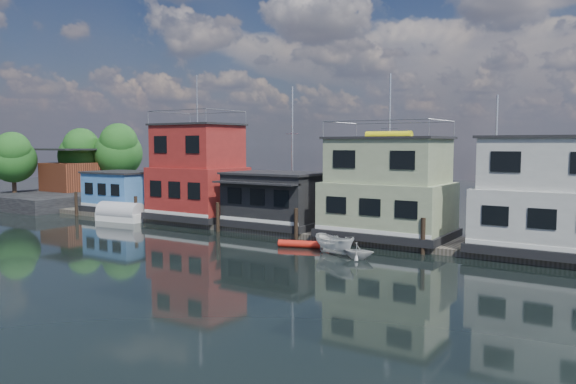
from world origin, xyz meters
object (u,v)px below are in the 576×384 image
Objects in this scene: houseboat_blue at (122,191)px; houseboat_dark at (277,199)px; houseboat_red at (198,174)px; houseboat_white at (551,197)px; tarp_runabout at (121,214)px; red_kayak at (303,244)px; houseboat_green at (388,189)px; dinghy_white at (358,251)px; motorboat at (335,244)px.

houseboat_dark is (17.50, -0.02, 0.21)m from houseboat_blue.
houseboat_blue is at bearing -180.00° from houseboat_red.
houseboat_white is (27.00, 0.00, -0.57)m from houseboat_red.
houseboat_white is at bearing 0.00° from houseboat_blue.
red_kayak is (19.53, -1.95, -0.42)m from tarp_runabout.
houseboat_green is (17.00, 0.00, -0.55)m from houseboat_red.
tarp_runabout is at bearing -167.85° from houseboat_dark.
houseboat_red reaches higher than tarp_runabout.
houseboat_white reaches higher than houseboat_blue.
houseboat_green is (9.00, 0.02, 1.13)m from houseboat_dark.
houseboat_white is 11.44m from dinghy_white.
motorboat is 1.77m from dinghy_white.
houseboat_blue is 28.15m from dinghy_white.
houseboat_red is 14.86m from red_kayak.
houseboat_red is 1.41× the size of houseboat_white.
motorboat is at bearing -151.68° from houseboat_white.
houseboat_red is 2.63× the size of tarp_runabout.
motorboat is at bearing 66.56° from dinghy_white.
houseboat_blue reaches higher than red_kayak.
houseboat_red is 17.55m from motorboat.
houseboat_dark is (8.00, -0.02, -1.69)m from houseboat_red.
dinghy_white reaches higher than red_kayak.
dinghy_white is (-9.10, -6.23, -3.05)m from houseboat_white.
houseboat_dark reaches higher than red_kayak.
houseboat_blue reaches higher than motorboat.
houseboat_green is at bearing 35.96° from red_kayak.
houseboat_green is 23.47m from tarp_runabout.
houseboat_white is at bearing 1.62° from red_kayak.
dinghy_white is at bearing -19.18° from houseboat_red.
houseboat_white reaches higher than houseboat_dark.
tarp_runabout is 22.44m from motorboat.
houseboat_red is 8.18m from houseboat_dark.
houseboat_blue is at bearing 98.70° from motorboat.
houseboat_green reaches higher than houseboat_dark.
houseboat_white is 1.86× the size of tarp_runabout.
houseboat_dark reaches higher than tarp_runabout.
motorboat is (22.27, -2.78, -0.03)m from tarp_runabout.
tarp_runabout is 1.39× the size of motorboat.
houseboat_dark is 7.69m from red_kayak.
houseboat_dark is at bearing -179.88° from houseboat_green.
tarp_runabout is 2.44× the size of dinghy_white.
houseboat_green reaches higher than houseboat_white.
motorboat is 1.75× the size of dinghy_white.
houseboat_green is at bearing 0.12° from houseboat_dark.
houseboat_white is (10.00, -0.00, -0.01)m from houseboat_green.
houseboat_dark is 10.19m from motorboat.
red_kayak is (-4.46, 1.23, -0.25)m from dinghy_white.
red_kayak is at bearing -125.41° from houseboat_green.
motorboat is 2.89m from red_kayak.
houseboat_dark reaches higher than houseboat_blue.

